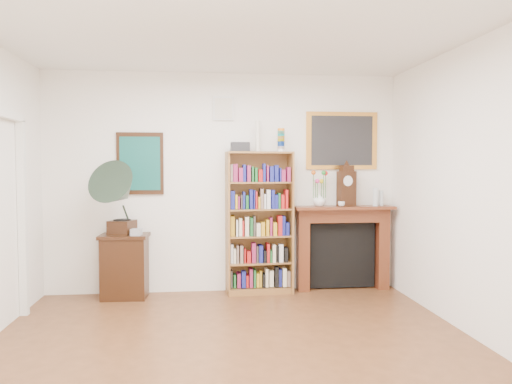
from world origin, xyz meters
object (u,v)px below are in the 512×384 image
mantel_clock (346,187)px  flower_vase (319,200)px  fireplace (342,240)px  gramophone (120,193)px  bookshelf (259,214)px  side_cabinet (125,266)px  cd_stack (136,232)px  bottle_right (381,198)px  teacup (341,204)px  bottle_left (376,197)px

mantel_clock → flower_vase: (-0.35, 0.03, -0.17)m
fireplace → gramophone: size_ratio=1.45×
bookshelf → side_cabinet: (-1.67, -0.06, -0.61)m
cd_stack → bottle_right: size_ratio=0.60×
cd_stack → bottle_right: (3.12, 0.22, 0.37)m
gramophone → flower_vase: size_ratio=5.38×
fireplace → cd_stack: (-2.62, -0.25, 0.18)m
fireplace → teacup: 0.51m
side_cabinet → bottle_right: size_ratio=3.93×
teacup → bottle_right: (0.56, 0.10, 0.07)m
fireplace → cd_stack: size_ratio=10.85×
side_cabinet → cd_stack: bearing=-33.8°
side_cabinet → fireplace: (2.77, 0.13, 0.25)m
teacup → flower_vase: bearing=161.5°
bookshelf → mantel_clock: (1.13, 0.00, 0.35)m
bottle_left → gramophone: bearing=-176.9°
side_cabinet → mantel_clock: mantel_clock is taller
side_cabinet → gramophone: 0.91m
mantel_clock → bottle_left: bearing=-18.0°
side_cabinet → bottle_left: 3.29m
bookshelf → bottle_right: 1.62m
fireplace → flower_vase: flower_vase is taller
mantel_clock → bottle_left: 0.41m
flower_vase → teacup: bearing=-18.5°
fireplace → bottle_left: bearing=-11.1°
bookshelf → teacup: bookshelf is taller
side_cabinet → cd_stack: (0.16, -0.12, 0.43)m
flower_vase → bottle_right: bearing=0.5°
side_cabinet → fireplace: 2.79m
bookshelf → bottle_left: (1.52, -0.01, 0.21)m
cd_stack → teacup: (2.56, 0.12, 0.31)m
fireplace → teacup: size_ratio=14.95×
gramophone → flower_vase: 2.49m
gramophone → cd_stack: size_ratio=7.51×
gramophone → bottle_left: (3.22, 0.17, -0.07)m
bottle_left → mantel_clock: bearing=177.9°
fireplace → bookshelf: bearing=-176.4°
cd_stack → bottle_left: 3.06m
fireplace → bottle_right: (0.50, -0.03, 0.56)m
fireplace → mantel_clock: bearing=-68.2°
gramophone → bottle_right: 3.32m
gramophone → mantel_clock: bearing=22.9°
gramophone → mantel_clock: size_ratio=1.72×
gramophone → bookshelf: bearing=25.2°
gramophone → teacup: size_ratio=10.34×
side_cabinet → flower_vase: 2.58m
side_cabinet → fireplace: fireplace is taller
gramophone → cd_stack: gramophone is taller
cd_stack → flower_vase: (2.29, 0.21, 0.36)m
gramophone → flower_vase: bearing=24.0°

